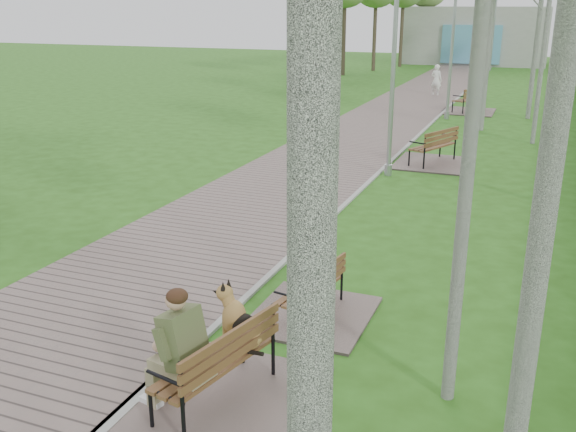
{
  "coord_description": "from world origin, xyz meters",
  "views": [
    {
      "loc": [
        3.7,
        1.02,
        4.06
      ],
      "look_at": [
        0.43,
        9.23,
        1.15
      ],
      "focal_mm": 40.0,
      "sensor_mm": 36.0,
      "label": 1
    }
  ],
  "objects": [
    {
      "name": "kerb",
      "position": [
        0.0,
        21.5,
        0.03
      ],
      "size": [
        0.1,
        67.0,
        0.05
      ],
      "primitive_type": "cube",
      "color": "#999993",
      "rests_on": "ground"
    },
    {
      "name": "pedestrian_near",
      "position": [
        -1.15,
        32.12,
        0.73
      ],
      "size": [
        0.61,
        0.5,
        1.46
      ],
      "primitive_type": "imported",
      "rotation": [
        0.0,
        0.0,
        2.81
      ],
      "color": "white",
      "rests_on": "ground"
    },
    {
      "name": "lamp_post_third",
      "position": [
        0.34,
        25.59,
        2.26
      ],
      "size": [
        0.19,
        0.19,
        4.84
      ],
      "color": "#9A9CA2",
      "rests_on": "ground"
    },
    {
      "name": "bench_far",
      "position": [
        0.87,
        27.61,
        0.23
      ],
      "size": [
        1.99,
        2.21,
        1.22
      ],
      "color": "#75645F",
      "rests_on": "ground"
    },
    {
      "name": "bench_second",
      "position": [
        1.04,
        8.52,
        0.17
      ],
      "size": [
        1.55,
        1.72,
        0.95
      ],
      "color": "#75645F",
      "rests_on": "ground"
    },
    {
      "name": "bench_main",
      "position": [
        0.74,
        6.2,
        0.46
      ],
      "size": [
        1.89,
        2.1,
        1.65
      ],
      "color": "#75645F",
      "rests_on": "ground"
    },
    {
      "name": "bench_third",
      "position": [
        1.07,
        18.11,
        0.22
      ],
      "size": [
        1.94,
        2.16,
        1.19
      ],
      "color": "#75645F",
      "rests_on": "ground"
    },
    {
      "name": "lamp_post_second",
      "position": [
        0.26,
        16.47,
        2.26
      ],
      "size": [
        0.19,
        0.19,
        4.84
      ],
      "color": "#9A9CA2",
      "rests_on": "ground"
    },
    {
      "name": "building_north",
      "position": [
        -1.5,
        50.97,
        1.99
      ],
      "size": [
        10.0,
        5.2,
        4.0
      ],
      "color": "#9E9E99",
      "rests_on": "ground"
    },
    {
      "name": "lamp_post_far",
      "position": [
        0.12,
        45.9,
        2.15
      ],
      "size": [
        0.18,
        0.18,
        4.6
      ],
      "color": "#9A9CA2",
      "rests_on": "ground"
    },
    {
      "name": "walkway",
      "position": [
        -1.75,
        21.5,
        0.02
      ],
      "size": [
        3.5,
        67.0,
        0.04
      ],
      "primitive_type": "cube",
      "color": "#75645F",
      "rests_on": "ground"
    }
  ]
}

